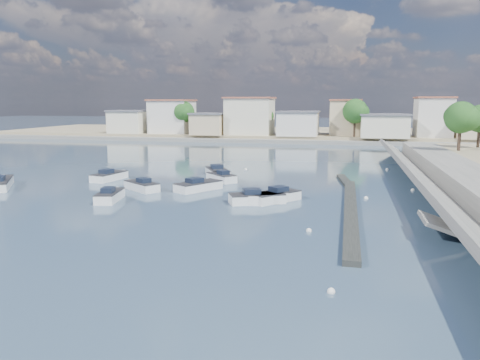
# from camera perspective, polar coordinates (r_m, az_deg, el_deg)

# --- Properties ---
(ground) EXTENTS (400.00, 400.00, 0.00)m
(ground) POSITION_cam_1_polar(r_m,az_deg,el_deg) (68.06, 7.29, 2.14)
(ground) COLOR #314862
(ground) RESTS_ON ground
(breakwater) EXTENTS (2.00, 31.02, 0.35)m
(breakwater) POSITION_cam_1_polar(r_m,az_deg,el_deg) (40.77, 13.17, -2.70)
(breakwater) COLOR black
(breakwater) RESTS_ON ground
(far_shore_land) EXTENTS (160.00, 40.00, 1.40)m
(far_shore_land) POSITION_cam_1_polar(r_m,az_deg,el_deg) (119.64, 9.77, 5.54)
(far_shore_land) COLOR gray
(far_shore_land) RESTS_ON ground
(far_shore_quay) EXTENTS (160.00, 2.50, 0.80)m
(far_shore_quay) POSITION_cam_1_polar(r_m,az_deg,el_deg) (98.76, 9.08, 4.59)
(far_shore_quay) COLOR slate
(far_shore_quay) RESTS_ON ground
(far_town) EXTENTS (113.01, 12.80, 8.35)m
(far_town) POSITION_cam_1_polar(r_m,az_deg,el_deg) (104.28, 15.29, 7.12)
(far_town) COLOR beige
(far_town) RESTS_ON far_shore_land
(shore_trees) EXTENTS (74.56, 38.32, 7.92)m
(shore_trees) POSITION_cam_1_polar(r_m,az_deg,el_deg) (95.37, 14.10, 7.76)
(shore_trees) COLOR #38281E
(shore_trees) RESTS_ON ground
(motorboat_a) EXTENTS (2.39, 4.66, 1.48)m
(motorboat_a) POSITION_cam_1_polar(r_m,az_deg,el_deg) (42.97, -15.50, -1.89)
(motorboat_a) COLOR white
(motorboat_a) RESTS_ON ground
(motorboat_b) EXTENTS (4.23, 5.09, 1.48)m
(motorboat_b) POSITION_cam_1_polar(r_m,az_deg,el_deg) (46.43, -4.84, -0.75)
(motorboat_b) COLOR white
(motorboat_b) RESTS_ON ground
(motorboat_c) EXTENTS (4.44, 3.85, 1.48)m
(motorboat_c) POSITION_cam_1_polar(r_m,az_deg,el_deg) (47.32, -12.03, -0.73)
(motorboat_c) COLOR white
(motorboat_c) RESTS_ON ground
(motorboat_d) EXTENTS (4.50, 4.95, 1.48)m
(motorboat_d) POSITION_cam_1_polar(r_m,az_deg,el_deg) (40.91, 3.95, -2.13)
(motorboat_d) COLOR white
(motorboat_d) RESTS_ON ground
(motorboat_e) EXTENTS (2.57, 5.23, 1.48)m
(motorboat_e) POSITION_cam_1_polar(r_m,az_deg,el_deg) (54.32, -15.49, 0.43)
(motorboat_e) COLOR white
(motorboat_e) RESTS_ON ground
(motorboat_f) EXTENTS (3.99, 3.95, 1.48)m
(motorboat_f) POSITION_cam_1_polar(r_m,az_deg,el_deg) (51.53, -2.41, 0.29)
(motorboat_f) COLOR white
(motorboat_f) RESTS_ON ground
(motorboat_g) EXTENTS (4.17, 5.52, 1.48)m
(motorboat_g) POSITION_cam_1_polar(r_m,az_deg,el_deg) (54.92, -2.68, 0.86)
(motorboat_g) COLOR white
(motorboat_g) RESTS_ON ground
(motorboat_h) EXTENTS (5.19, 3.68, 1.48)m
(motorboat_h) POSITION_cam_1_polar(r_m,az_deg,el_deg) (40.35, 2.43, -2.28)
(motorboat_h) COLOR white
(motorboat_h) RESTS_ON ground
(mooring_buoys) EXTENTS (19.38, 41.87, 0.38)m
(mooring_buoys) POSITION_cam_1_polar(r_m,az_deg,el_deg) (44.43, 12.29, -1.83)
(mooring_buoys) COLOR white
(mooring_buoys) RESTS_ON ground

